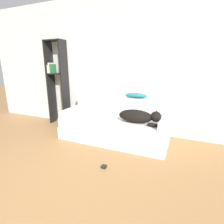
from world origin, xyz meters
The scene contains 11 objects.
ground_plane centered at (0.00, 0.00, 0.00)m, with size 20.00×20.00×0.00m, color #9E7042.
wall_back centered at (0.00, 2.52, 1.35)m, with size 6.86×0.06×2.70m.
couch centered at (0.18, 1.94, 0.20)m, with size 1.98×0.83×0.41m.
couch_backrest centered at (0.18, 2.29, 0.59)m, with size 1.94×0.15×0.35m.
couch_arm_left centered at (-0.73, 1.94, 0.47)m, with size 0.15×0.64×0.11m.
couch_arm_right centered at (1.10, 1.94, 0.47)m, with size 0.15×0.64×0.11m.
dog centered at (0.66, 1.89, 0.53)m, with size 0.73×0.29×0.25m.
laptop centered at (0.11, 1.89, 0.42)m, with size 0.32×0.27×0.02m.
throw_pillow centered at (0.49, 2.29, 0.81)m, with size 0.43×0.15×0.09m.
bookshelf centered at (-1.40, 2.34, 1.04)m, with size 0.45×0.26×1.89m.
power_adapter centered at (0.42, 1.00, 0.02)m, with size 0.07×0.07×0.03m.
Camera 1 is at (1.36, -0.90, 1.38)m, focal length 28.00 mm.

